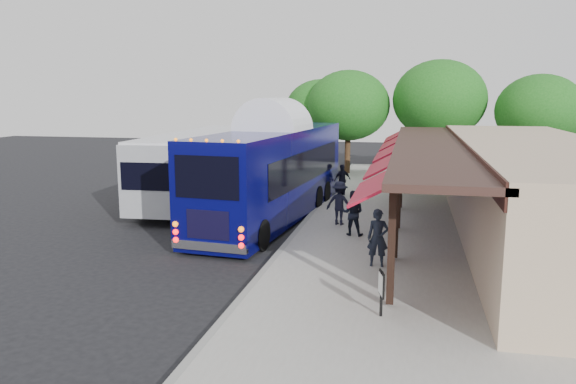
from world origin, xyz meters
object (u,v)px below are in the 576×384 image
Objects in this scene: coach_bus at (274,168)px; sign_board at (381,286)px; ped_b at (353,213)px; ped_c at (342,180)px; ped_a at (378,238)px; city_bus at (203,163)px; ped_d at (340,203)px.

coach_bus is 11.39m from sign_board.
ped_b is 1.05× the size of ped_c.
ped_a is at bearing 64.99° from ped_c.
city_bus is 7.66× the size of ped_b.
coach_bus is 11.94× the size of sign_board.
ped_c is 0.92× the size of ped_d.
ped_a is 3.75m from ped_b.
ped_d is at bearing 106.29° from ped_a.
ped_b is (3.62, -2.64, -1.20)m from coach_bus.
ped_a is (4.74, -6.23, -1.16)m from coach_bus.
coach_bus reaches higher than ped_b.
coach_bus is 7.76× the size of ped_b.
coach_bus is 7.42× the size of ped_a.
coach_bus reaches higher than city_bus.
coach_bus reaches higher than ped_d.
ped_a is 3.92m from sign_board.
city_bus reaches higher than ped_d.
ped_d is at bearing -14.14° from coach_bus.
coach_bus reaches higher than ped_c.
ped_a is at bearing -47.10° from coach_bus.
ped_c reaches higher than sign_board.
ped_b is 7.62m from sign_board.
ped_a is at bearing 111.57° from ped_b.
city_bus is (-4.50, 3.54, -0.31)m from coach_bus.
ped_c is (2.27, 5.48, -1.24)m from coach_bus.
city_bus is 8.04× the size of ped_c.
ped_b is at bearing 62.56° from ped_c.
ped_d is (2.95, -1.06, -1.17)m from coach_bus.
coach_bus is 5.73m from city_bus.
ped_b is at bearing -30.46° from coach_bus.
ped_c is at bearing 84.92° from sign_board.
ped_b is 1.72m from ped_d.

